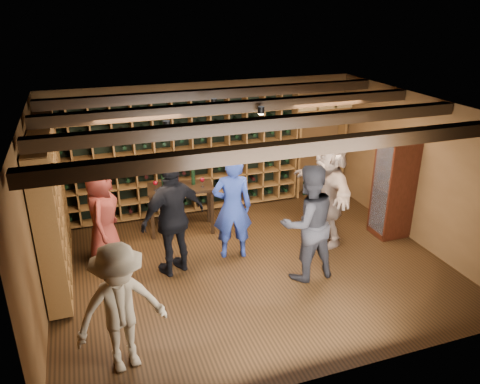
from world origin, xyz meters
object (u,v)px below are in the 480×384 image
object	(u,v)px
display_cabinet	(393,190)
guest_beige	(328,191)
man_grey_suit	(308,223)
guest_red_floral	(102,215)
guest_woman_black	(173,218)
man_blue_shirt	(232,207)
tasting_table	(180,192)
guest_khaki	(121,309)

from	to	relation	value
display_cabinet	guest_beige	world-z (taller)	guest_beige
display_cabinet	man_grey_suit	xyz separation A→B (m)	(-2.03, -0.76, 0.04)
guest_red_floral	guest_woman_black	world-z (taller)	guest_woman_black
display_cabinet	man_blue_shirt	bearing A→B (deg)	176.19
display_cabinet	tasting_table	bearing A→B (deg)	158.79
man_blue_shirt	tasting_table	xyz separation A→B (m)	(-0.59, 1.15, -0.10)
man_blue_shirt	tasting_table	size ratio (longest dim) A/B	1.43
guest_woman_black	guest_khaki	xyz separation A→B (m)	(-0.96, -1.82, -0.13)
man_blue_shirt	tasting_table	distance (m)	1.30
man_grey_suit	guest_woman_black	xyz separation A→B (m)	(-1.83, 0.78, 0.02)
man_blue_shirt	guest_red_floral	world-z (taller)	man_blue_shirt
display_cabinet	guest_beige	xyz separation A→B (m)	(-1.20, 0.16, 0.08)
man_grey_suit	guest_khaki	xyz separation A→B (m)	(-2.79, -1.03, -0.11)
man_blue_shirt	tasting_table	world-z (taller)	man_blue_shirt
guest_beige	guest_khaki	bearing A→B (deg)	-60.64
display_cabinet	man_grey_suit	bearing A→B (deg)	-159.60
guest_red_floral	guest_khaki	distance (m)	2.48
guest_red_floral	guest_beige	world-z (taller)	guest_beige
guest_woman_black	man_blue_shirt	bearing A→B (deg)	167.78
man_blue_shirt	guest_red_floral	distance (m)	2.03
guest_khaki	tasting_table	size ratio (longest dim) A/B	1.30
display_cabinet	man_blue_shirt	xyz separation A→B (m)	(-2.88, 0.19, 0.01)
man_blue_shirt	guest_khaki	bearing A→B (deg)	56.34
tasting_table	display_cabinet	bearing A→B (deg)	-13.27
guest_woman_black	guest_red_floral	bearing A→B (deg)	-55.78
man_grey_suit	guest_beige	world-z (taller)	guest_beige
display_cabinet	man_blue_shirt	size ratio (longest dim) A/B	1.01
man_grey_suit	guest_beige	bearing A→B (deg)	-136.35
display_cabinet	man_grey_suit	distance (m)	2.17
guest_red_floral	tasting_table	xyz separation A→B (m)	(1.38, 0.66, -0.04)
guest_red_floral	guest_beige	bearing A→B (deg)	-83.21
man_grey_suit	guest_woman_black	world-z (taller)	guest_woman_black
man_grey_suit	guest_woman_black	bearing A→B (deg)	-26.98
guest_red_floral	guest_woman_black	size ratio (longest dim) A/B	0.88
display_cabinet	guest_beige	bearing A→B (deg)	172.54
man_blue_shirt	guest_woman_black	distance (m)	0.99
display_cabinet	guest_khaki	bearing A→B (deg)	-159.63
guest_red_floral	guest_khaki	size ratio (longest dim) A/B	1.02
man_grey_suit	tasting_table	xyz separation A→B (m)	(-1.44, 2.10, -0.13)
guest_khaki	guest_beige	distance (m)	4.12
display_cabinet	guest_red_floral	size ratio (longest dim) A/B	1.08
guest_red_floral	guest_beige	distance (m)	3.69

